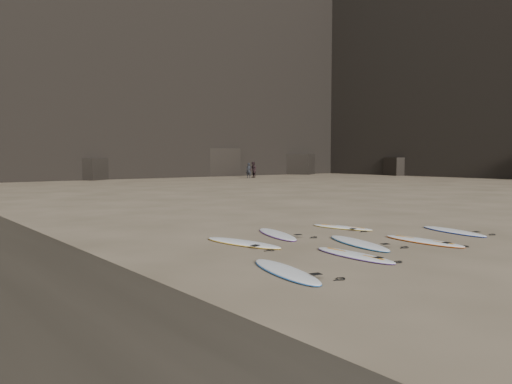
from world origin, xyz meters
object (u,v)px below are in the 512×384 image
surfboard_1 (354,255)px  surfboard_6 (277,234)px  surfboard_0 (286,271)px  person_a (249,170)px  surfboard_4 (453,231)px  surfboard_5 (243,242)px  surfboard_2 (358,243)px  surfboard_3 (423,241)px  surfboard_7 (342,227)px  person_b (253,170)px

surfboard_1 → surfboard_6: size_ratio=0.95×
surfboard_0 → surfboard_6: (3.19, 3.96, -0.00)m
surfboard_0 → person_a: person_a is taller
surfboard_4 → surfboard_5: (-6.73, 2.51, 0.00)m
surfboard_2 → surfboard_3: surfboard_2 is taller
surfboard_3 → surfboard_4: (2.46, 0.49, -0.00)m
surfboard_2 → surfboard_7: (2.06, 2.44, -0.01)m
surfboard_3 → surfboard_1: bearing=-176.6°
surfboard_4 → person_b: 44.13m
person_a → person_b: (0.90, 0.29, 0.06)m
surfboard_0 → surfboard_7: 7.05m
surfboard_4 → surfboard_5: surfboard_5 is taller
surfboard_6 → person_b: bearing=71.8°
surfboard_0 → surfboard_2: surfboard_2 is taller
surfboard_0 → surfboard_3: (5.67, 0.37, -0.00)m
surfboard_4 → person_b: bearing=73.4°
surfboard_1 → person_a: person_a is taller
surfboard_3 → person_a: 45.09m
surfboard_6 → person_a: (25.86, 34.95, 0.85)m
surfboard_6 → surfboard_7: 2.79m
surfboard_3 → surfboard_4: size_ratio=1.01×
person_a → person_b: size_ratio=0.94×
person_a → surfboard_7: bearing=-61.8°
surfboard_3 → surfboard_4: same height
surfboard_2 → surfboard_7: surfboard_2 is taller
surfboard_0 → person_a: size_ratio=1.50×
surfboard_7 → person_a: size_ratio=1.27×
surfboard_2 → surfboard_5: size_ratio=1.02×
surfboard_3 → person_b: bearing=59.2°
surfboard_5 → surfboard_0: bearing=-123.4°
surfboard_1 → surfboard_7: (3.48, 3.50, -0.00)m
surfboard_0 → surfboard_3: size_ratio=1.04×
surfboard_5 → person_b: bearing=40.6°
surfboard_0 → surfboard_7: (5.98, 3.75, -0.01)m
surfboard_4 → surfboard_6: size_ratio=0.96×
surfboard_1 → surfboard_2: surfboard_2 is taller
surfboard_1 → surfboard_6: 3.77m
surfboard_5 → surfboard_7: bearing=-6.1°
surfboard_5 → person_a: bearing=41.3°
surfboard_2 → person_a: size_ratio=1.56×
surfboard_6 → person_b: person_b is taller
surfboard_3 → person_a: size_ratio=1.44×
surfboard_5 → surfboard_1: bearing=-81.4°
person_b → surfboard_1: bearing=-26.7°
surfboard_0 → surfboard_3: 5.68m
surfboard_6 → surfboard_2: bearing=-55.5°
surfboard_5 → person_b: size_ratio=1.43×
surfboard_2 → surfboard_4: 4.23m
surfboard_0 → person_b: person_b is taller
surfboard_4 → surfboard_6: 5.83m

